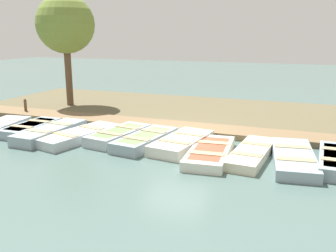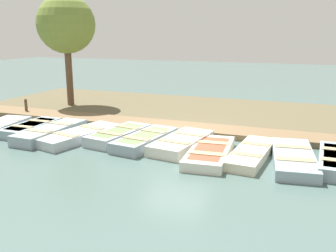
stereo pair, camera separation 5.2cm
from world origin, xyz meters
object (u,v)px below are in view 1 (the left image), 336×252
(park_tree_far_left, at_px, (65,25))
(rowboat_1, at_px, (31,128))
(rowboat_2, at_px, (51,132))
(mooring_post_near, at_px, (26,107))
(rowboat_0, at_px, (0,126))
(rowboat_8, at_px, (251,153))
(rowboat_3, at_px, (79,135))
(rowboat_4, at_px, (119,135))
(rowboat_6, at_px, (182,143))
(rowboat_9, at_px, (294,158))
(rowboat_7, at_px, (210,152))
(rowboat_5, at_px, (145,140))

(park_tree_far_left, bearing_deg, rowboat_1, 17.86)
(rowboat_2, height_order, mooring_post_near, mooring_post_near)
(mooring_post_near, xyz_separation_m, park_tree_far_left, (-2.52, 0.80, 3.91))
(rowboat_0, height_order, rowboat_2, rowboat_2)
(mooring_post_near, bearing_deg, rowboat_8, 77.41)
(rowboat_3, bearing_deg, rowboat_1, -81.85)
(rowboat_4, bearing_deg, rowboat_3, -62.80)
(rowboat_2, xyz_separation_m, rowboat_6, (-0.50, 5.17, -0.02))
(rowboat_2, height_order, rowboat_3, rowboat_2)
(rowboat_2, bearing_deg, park_tree_far_left, -150.04)
(rowboat_9, bearing_deg, rowboat_1, -98.12)
(rowboat_0, bearing_deg, rowboat_3, 81.51)
(rowboat_4, xyz_separation_m, rowboat_9, (0.33, 6.26, -0.03))
(rowboat_4, bearing_deg, rowboat_6, 97.36)
(rowboat_6, bearing_deg, rowboat_4, -84.48)
(rowboat_6, distance_m, rowboat_8, 2.45)
(rowboat_4, height_order, rowboat_9, rowboat_4)
(rowboat_0, bearing_deg, rowboat_7, 80.41)
(rowboat_0, xyz_separation_m, rowboat_8, (-0.14, 10.28, -0.02))
(rowboat_8, height_order, mooring_post_near, mooring_post_near)
(rowboat_2, distance_m, rowboat_4, 2.71)
(rowboat_0, height_order, park_tree_far_left, park_tree_far_left)
(rowboat_4, bearing_deg, park_tree_far_left, -121.56)
(rowboat_3, relative_size, mooring_post_near, 4.27)
(rowboat_6, bearing_deg, rowboat_9, 93.66)
(rowboat_2, xyz_separation_m, rowboat_7, (0.11, 6.35, -0.05))
(rowboat_2, bearing_deg, rowboat_0, -91.61)
(rowboat_9, height_order, mooring_post_near, mooring_post_near)
(rowboat_4, distance_m, rowboat_5, 1.21)
(rowboat_0, bearing_deg, rowboat_2, 78.66)
(rowboat_0, height_order, rowboat_3, rowboat_3)
(rowboat_1, relative_size, rowboat_5, 0.86)
(rowboat_4, relative_size, rowboat_8, 0.87)
(rowboat_1, xyz_separation_m, rowboat_5, (-0.04, 5.08, 0.01))
(rowboat_9, bearing_deg, mooring_post_near, -109.18)
(mooring_post_near, bearing_deg, rowboat_4, 70.46)
(rowboat_2, xyz_separation_m, rowboat_5, (-0.38, 3.84, -0.01))
(rowboat_1, relative_size, rowboat_6, 0.87)
(rowboat_4, height_order, mooring_post_near, mooring_post_near)
(rowboat_8, relative_size, park_tree_far_left, 0.57)
(rowboat_1, xyz_separation_m, rowboat_2, (0.34, 1.24, 0.02))
(rowboat_4, distance_m, rowboat_6, 2.53)
(rowboat_0, bearing_deg, park_tree_far_left, 174.15)
(rowboat_5, height_order, rowboat_6, rowboat_5)
(rowboat_1, bearing_deg, park_tree_far_left, -162.47)
(rowboat_7, xyz_separation_m, rowboat_8, (-0.40, 1.27, -0.00))
(park_tree_far_left, bearing_deg, rowboat_7, 59.41)
(rowboat_9, bearing_deg, rowboat_2, -96.02)
(rowboat_3, distance_m, park_tree_far_left, 7.81)
(rowboat_9, bearing_deg, rowboat_7, -89.69)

